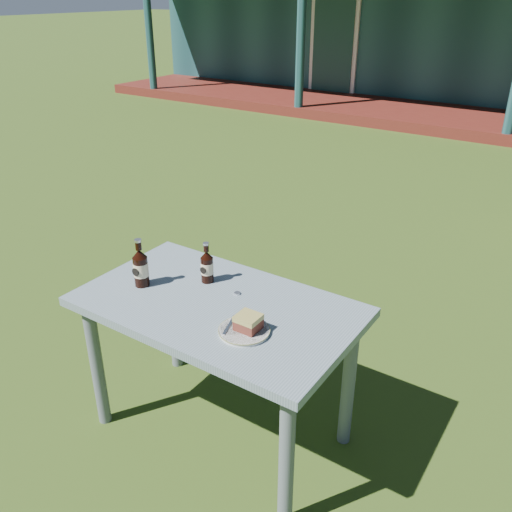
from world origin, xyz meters
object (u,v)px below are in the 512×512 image
Objects in this scene: cafe_table at (218,323)px; cola_bottle_far at (141,267)px; cake_slice at (248,322)px; plate at (244,331)px; cola_bottle_near at (207,266)px.

cafe_table is 5.28× the size of cola_bottle_far.
plate is at bearing -129.89° from cake_slice.
cola_bottle_near reaches higher than plate.
cafe_table is 13.04× the size of cake_slice.
cola_bottle_far is at bearing 176.35° from cake_slice.
cola_bottle_near reaches higher than cafe_table.
plate is 0.45m from cola_bottle_near.
cola_bottle_far reaches higher than cake_slice.
plate is at bearing -27.60° from cafe_table.
cake_slice reaches higher than plate.
cola_bottle_near is (-0.39, 0.23, 0.03)m from cake_slice.
cola_bottle_near is (-0.15, 0.13, 0.18)m from cafe_table.
cola_bottle_far is (-0.61, 0.04, 0.05)m from cake_slice.
plate is 0.61m from cola_bottle_far.
cola_bottle_far is at bearing 175.04° from plate.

